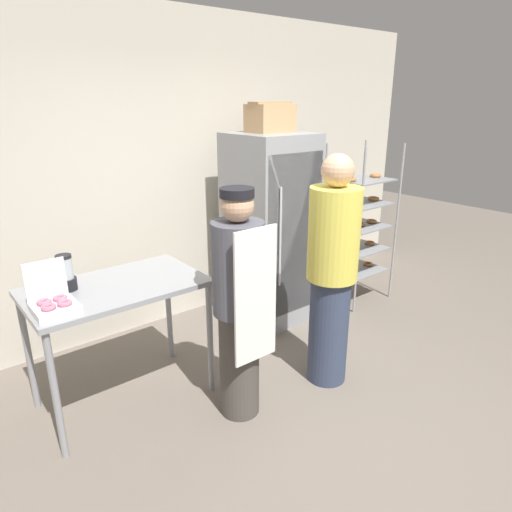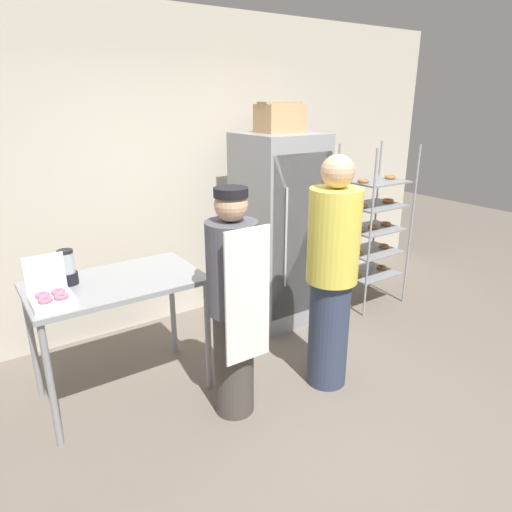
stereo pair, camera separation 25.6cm
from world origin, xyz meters
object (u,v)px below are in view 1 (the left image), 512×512
donut_box (54,304)px  blender_pitcher (66,275)px  cardboard_storage_box (270,118)px  person_baker (239,304)px  refrigerator (270,230)px  baking_rack (360,225)px  person_customer (332,272)px

donut_box → blender_pitcher: (0.16, 0.28, 0.06)m
cardboard_storage_box → person_baker: 1.91m
refrigerator → donut_box: refrigerator is taller
refrigerator → baking_rack: (1.04, -0.24, -0.07)m
donut_box → blender_pitcher: size_ratio=1.20×
blender_pitcher → cardboard_storage_box: size_ratio=0.61×
refrigerator → cardboard_storage_box: 1.03m
refrigerator → baking_rack: refrigerator is taller
baking_rack → person_customer: size_ratio=0.96×
person_baker → person_customer: (0.77, -0.10, 0.06)m
person_customer → refrigerator: bearing=72.4°
refrigerator → person_customer: 1.15m
baking_rack → cardboard_storage_box: size_ratio=4.21×
cardboard_storage_box → person_customer: size_ratio=0.23×
refrigerator → blender_pitcher: bearing=-173.0°
blender_pitcher → person_customer: person_customer is taller
baking_rack → person_customer: 1.63m
donut_box → cardboard_storage_box: 2.43m
refrigerator → person_baker: 1.50m
refrigerator → baking_rack: 1.07m
person_baker → donut_box: bearing=154.7°
baking_rack → person_customer: bearing=-148.3°
baking_rack → donut_box: bearing=-174.9°
cardboard_storage_box → person_customer: cardboard_storage_box is taller
cardboard_storage_box → person_baker: size_ratio=0.25×
baking_rack → person_baker: (-2.16, -0.76, -0.00)m
baking_rack → donut_box: 3.18m
baking_rack → blender_pitcher: 3.00m
cardboard_storage_box → refrigerator: bearing=-119.6°
baking_rack → person_baker: size_ratio=1.05×
refrigerator → person_customer: refrigerator is taller
donut_box → person_baker: (1.00, -0.47, -0.12)m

